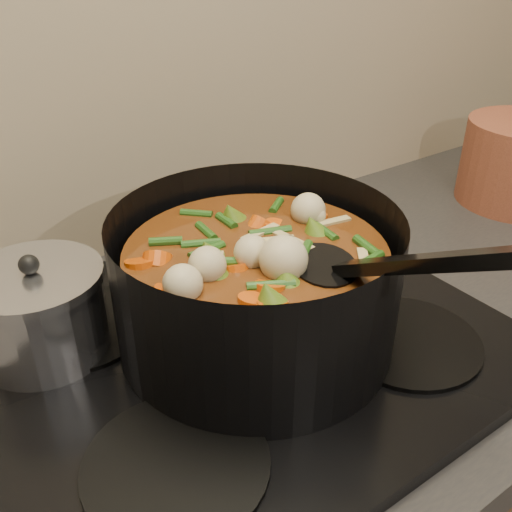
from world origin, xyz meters
TOP-DOWN VIEW (x-y plane):
  - stovetop at (0.00, 1.93)m, footprint 0.62×0.54m
  - stockpot at (0.01, 1.92)m, footprint 0.40×0.49m
  - saucepan at (-0.20, 2.04)m, footprint 0.16×0.16m

SIDE VIEW (x-z plane):
  - stovetop at x=0.00m, z-range 0.91..0.93m
  - saucepan at x=-0.20m, z-range 0.92..1.05m
  - stockpot at x=0.01m, z-range 0.88..1.13m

